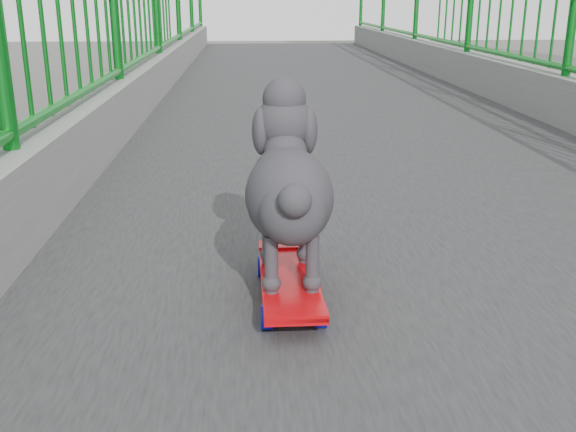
# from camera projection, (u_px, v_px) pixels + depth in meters

# --- Properties ---
(skateboard) EXTENTS (0.16, 0.52, 0.07)m
(skateboard) POSITION_uv_depth(u_px,v_px,m) (289.00, 282.00, 1.80)
(skateboard) COLOR red
(skateboard) RESTS_ON footbridge
(poodle) EXTENTS (0.23, 0.55, 0.45)m
(poodle) POSITION_uv_depth(u_px,v_px,m) (288.00, 184.00, 1.75)
(poodle) COLOR #312F34
(poodle) RESTS_ON skateboard
(car_5) EXTENTS (1.52, 4.34, 1.43)m
(car_5) POSITION_uv_depth(u_px,v_px,m) (22.00, 313.00, 15.78)
(car_5) COLOR #A1A0A6
(car_5) RESTS_ON ground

